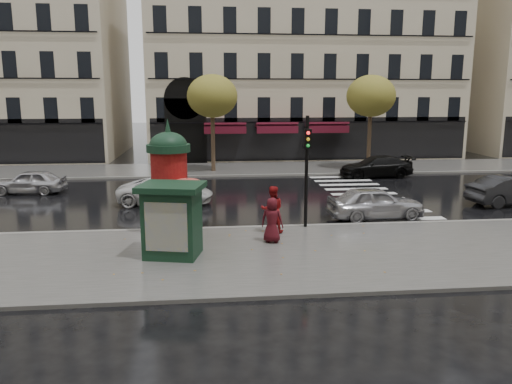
{
  "coord_description": "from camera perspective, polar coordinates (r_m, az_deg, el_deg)",
  "views": [
    {
      "loc": [
        -2.6,
        -16.23,
        5.34
      ],
      "look_at": [
        -0.76,
        1.5,
        1.83
      ],
      "focal_mm": 35.0,
      "sensor_mm": 36.0,
      "label": 1
    }
  ],
  "objects": [
    {
      "name": "car_silver",
      "position": [
        22.19,
        13.47,
        -1.21
      ],
      "size": [
        4.26,
        1.97,
        1.42
      ],
      "primitive_type": "imported",
      "rotation": [
        0.0,
        0.0,
        1.64
      ],
      "color": "#B3B2B7",
      "rests_on": "ground"
    },
    {
      "name": "car_black",
      "position": [
        33.44,
        13.54,
        2.84
      ],
      "size": [
        4.77,
        2.04,
        1.37
      ],
      "primitive_type": "imported",
      "rotation": [
        0.0,
        0.0,
        -1.55
      ],
      "color": "black",
      "rests_on": "ground"
    },
    {
      "name": "car_far_silver",
      "position": [
        29.79,
        -24.47,
        1.08
      ],
      "size": [
        3.91,
        1.83,
        1.3
      ],
      "primitive_type": "imported",
      "rotation": [
        0.0,
        0.0,
        -1.65
      ],
      "color": "silver",
      "rests_on": "ground"
    },
    {
      "name": "woman_red",
      "position": [
        19.0,
        1.86,
        -2.0
      ],
      "size": [
        0.95,
        0.78,
        1.8
      ],
      "primitive_type": "imported",
      "rotation": [
        0.0,
        0.0,
        3.02
      ],
      "color": "maroon",
      "rests_on": "near_sidewalk"
    },
    {
      "name": "far_kerb",
      "position": [
        32.76,
        -1.31,
        1.89
      ],
      "size": [
        90.0,
        0.25,
        0.14
      ],
      "primitive_type": "cube",
      "color": "slate",
      "rests_on": "ground"
    },
    {
      "name": "car_darkgrey",
      "position": [
        27.33,
        27.23,
        0.15
      ],
      "size": [
        4.48,
        2.04,
        1.42
      ],
      "primitive_type": "imported",
      "rotation": [
        0.0,
        0.0,
        1.7
      ],
      "color": "black",
      "rests_on": "ground"
    },
    {
      "name": "tree_far_right",
      "position": [
        36.15,
        13.01,
        10.6
      ],
      "size": [
        3.4,
        3.4,
        6.64
      ],
      "color": "#38281C",
      "rests_on": "ground"
    },
    {
      "name": "tree_far_left",
      "position": [
        34.24,
        -5.02,
        10.83
      ],
      "size": [
        3.4,
        3.4,
        6.64
      ],
      "color": "#38281C",
      "rests_on": "ground"
    },
    {
      "name": "far_sidewalk",
      "position": [
        35.72,
        -1.7,
        2.65
      ],
      "size": [
        90.0,
        6.0,
        0.12
      ],
      "primitive_type": "cube",
      "color": "#474744",
      "rests_on": "ground"
    },
    {
      "name": "near_sidewalk",
      "position": [
        16.8,
        3.31,
        -7.19
      ],
      "size": [
        90.0,
        7.0,
        0.12
      ],
      "primitive_type": "cube",
      "color": "#474744",
      "rests_on": "ground"
    },
    {
      "name": "newsstand",
      "position": [
        16.41,
        -9.54,
        -3.09
      ],
      "size": [
        2.31,
        2.07,
        2.39
      ],
      "color": "black",
      "rests_on": "near_sidewalk"
    },
    {
      "name": "zebra_crossing",
      "position": [
        27.74,
        12.24,
        -0.19
      ],
      "size": [
        3.6,
        11.75,
        0.01
      ],
      "primitive_type": "cube",
      "color": "silver",
      "rests_on": "ground"
    },
    {
      "name": "ground",
      "position": [
        17.29,
        3.04,
        -6.86
      ],
      "size": [
        160.0,
        160.0,
        0.0
      ],
      "primitive_type": "plane",
      "color": "black",
      "rests_on": "ground"
    },
    {
      "name": "bldg_far_corner",
      "position": [
        47.4,
        4.81,
        18.35
      ],
      "size": [
        26.0,
        14.0,
        22.9
      ],
      "color": "#B7A88C",
      "rests_on": "ground"
    },
    {
      "name": "morris_column",
      "position": [
        18.94,
        -9.87,
        1.44
      ],
      "size": [
        1.62,
        1.62,
        4.35
      ],
      "color": "black",
      "rests_on": "near_sidewalk"
    },
    {
      "name": "woman_umbrella",
      "position": [
        18.26,
        -7.84,
        -0.65
      ],
      "size": [
        1.2,
        1.2,
        2.3
      ],
      "color": "beige",
      "rests_on": "near_sidewalk"
    },
    {
      "name": "near_kerb",
      "position": [
        20.11,
        1.71,
        -4.05
      ],
      "size": [
        90.0,
        0.25,
        0.14
      ],
      "primitive_type": "cube",
      "color": "slate",
      "rests_on": "ground"
    },
    {
      "name": "man_burgundy",
      "position": [
        17.77,
        1.85,
        -3.22
      ],
      "size": [
        0.92,
        0.75,
        1.62
      ],
      "primitive_type": "imported",
      "rotation": [
        0.0,
        0.0,
        2.8
      ],
      "color": "#440D14",
      "rests_on": "near_sidewalk"
    },
    {
      "name": "traffic_light",
      "position": [
        19.52,
        5.84,
        3.58
      ],
      "size": [
        0.29,
        0.42,
        4.4
      ],
      "color": "black",
      "rests_on": "near_sidewalk"
    },
    {
      "name": "car_white",
      "position": [
        24.91,
        -10.28,
        0.1
      ],
      "size": [
        4.77,
        2.46,
        1.29
      ],
      "primitive_type": "imported",
      "rotation": [
        0.0,
        0.0,
        1.5
      ],
      "color": "silver",
      "rests_on": "ground"
    }
  ]
}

